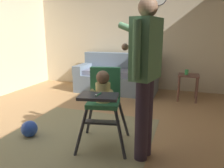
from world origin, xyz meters
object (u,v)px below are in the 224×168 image
Objects in this scene: high_chair at (103,94)px; toy_ball at (29,129)px; couch at (118,77)px; sippy_cup at (187,72)px; side_table at (188,82)px; adult_standing at (145,72)px.

toy_ball is at bearing -94.90° from high_chair.
couch is 1.53m from sippy_cup.
couch reaches higher than toy_ball.
high_chair is at bearing -112.92° from side_table.
couch is at bearing -177.79° from high_chair.
adult_standing is at bearing -99.97° from sippy_cup.
sippy_cup is at bearing -88.78° from adult_standing.
side_table is (0.94, 2.23, -0.26)m from high_chair.
toy_ball is 0.41× the size of side_table.
high_chair is 1.14m from toy_ball.
couch is 2.54m from high_chair.
sippy_cup is at bearing 81.64° from couch.
couch is at bearing 80.98° from toy_ball.
side_table is 0.19m from sippy_cup.
side_table is at bearing 81.86° from couch.
couch is 2.84m from adult_standing.
couch reaches higher than side_table.
side_table is at bearing 0.00° from sippy_cup.
toy_ball is at bearing -129.66° from side_table.
adult_standing is 3.19× the size of side_table.
adult_standing reaches higher than side_table.
sippy_cup reaches higher than side_table.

